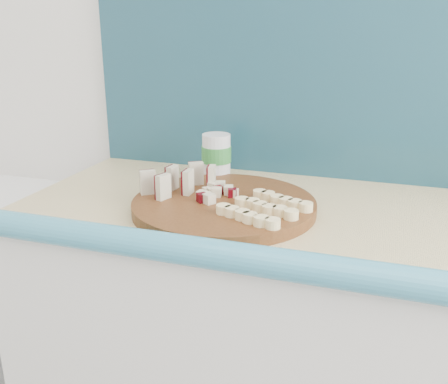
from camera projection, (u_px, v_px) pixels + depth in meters
cutting_board at (224, 205)px, 1.17m from camera, size 0.56×0.56×0.03m
apple_wedges at (180, 180)px, 1.22m from camera, size 0.17×0.17×0.06m
apple_chunks at (215, 193)px, 1.18m from camera, size 0.07×0.07×0.02m
banana_slices at (265, 208)px, 1.09m from camera, size 0.20×0.20×0.02m
canister at (216, 157)px, 1.38m from camera, size 0.08×0.08×0.13m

